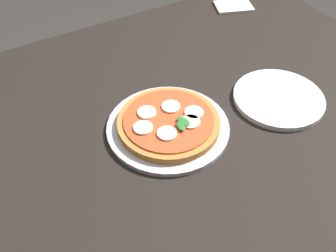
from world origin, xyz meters
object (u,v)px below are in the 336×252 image
Objects in this scene: dining_table at (177,131)px; serving_tray at (168,127)px; pizza at (169,122)px; plate_white at (278,98)px; napkin at (234,6)px.

serving_tray is at bearing -137.71° from dining_table.
pizza is at bearing -136.73° from dining_table.
serving_tray is at bearing 169.62° from plate_white.
plate_white is at bearing -25.43° from dining_table.
pizza is (0.00, -0.00, 0.02)m from serving_tray.
napkin reaches higher than dining_table.
napkin is (0.52, 0.42, -0.02)m from pizza.
dining_table is at bearing 42.29° from serving_tray.
dining_table is at bearing -142.06° from napkin.
serving_tray is 0.67m from napkin.
napkin is (0.21, 0.47, -0.00)m from plate_white.
serving_tray is 2.31× the size of napkin.
pizza is 0.31m from plate_white.
dining_table is at bearing 154.57° from plate_white.
serving_tray is 1.21× the size of pizza.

